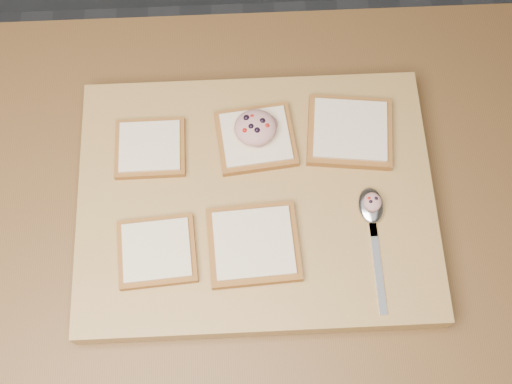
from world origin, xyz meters
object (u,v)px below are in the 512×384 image
cutting_board (256,200)px  spoon (372,214)px  tuna_salad_dollop (255,127)px  bread_far_center (256,138)px

cutting_board → spoon: (0.17, -0.04, 0.03)m
cutting_board → tuna_salad_dollop: 0.11m
cutting_board → bread_far_center: bearing=87.6°
spoon → tuna_salad_dollop: bearing=140.3°
cutting_board → spoon: size_ratio=2.80×
tuna_salad_dollop → spoon: (0.17, -0.14, -0.03)m
bread_far_center → spoon: 0.21m
tuna_salad_dollop → cutting_board: bearing=-92.0°
bread_far_center → cutting_board: bearing=-92.4°
tuna_salad_dollop → spoon: 0.22m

